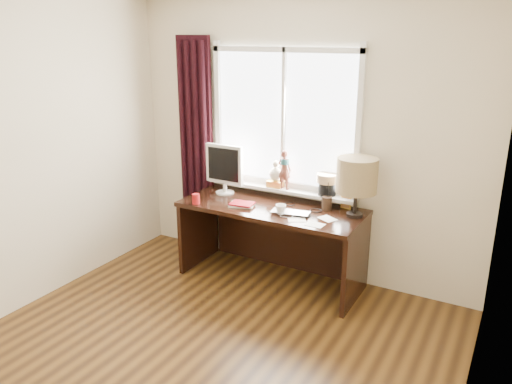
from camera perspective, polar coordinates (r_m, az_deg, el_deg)
The scene contains 16 objects.
floor at distance 3.68m, azimuth -9.43°, elevation -20.55°, with size 3.50×4.00×0.00m, color brown.
wall_back at distance 4.71m, azimuth 5.00°, elevation 5.82°, with size 3.50×2.60×0.00m, color beige.
wall_right at distance 2.42m, azimuth 23.74°, elevation -7.42°, with size 4.00×2.60×0.00m, color beige.
laptop at distance 4.38m, azimuth 4.01°, elevation -2.38°, with size 0.34×0.22×0.03m, color silver.
mug at distance 4.37m, azimuth 2.85°, elevation -1.97°, with size 0.09×0.09×0.09m, color white.
red_cup at distance 4.66m, azimuth -6.87°, elevation -0.79°, with size 0.07×0.07×0.09m, color #9F1314.
window at distance 4.73m, azimuth 3.13°, elevation 5.97°, with size 1.52×0.20×1.40m.
curtain at distance 5.23m, azimuth -6.90°, elevation 4.87°, with size 0.38×0.09×2.25m.
desk at distance 4.75m, azimuth 2.28°, elevation -4.07°, with size 1.70×0.70×0.75m.
monitor at distance 4.87m, azimuth -3.63°, elevation 2.96°, with size 0.40×0.18×0.49m.
notebook_stack at distance 4.58m, azimuth -1.62°, elevation -1.42°, with size 0.26×0.22×0.03m.
brush_holder at distance 4.52m, azimuth 8.09°, elevation -1.26°, with size 0.09×0.09×0.25m.
icon_frame at distance 4.57m, azimuth 10.25°, elevation -1.10°, with size 0.10×0.04×0.13m.
table_lamp at distance 4.30m, azimuth 11.46°, elevation 1.81°, with size 0.35×0.35×0.52m.
loose_papers at distance 4.24m, azimuth 6.54°, elevation -3.31°, with size 0.40×0.32×0.00m.
desk_cables at distance 4.46m, azimuth 5.48°, elevation -2.16°, with size 0.42×0.36×0.01m.
Camera 1 is at (1.88, -2.21, 2.26)m, focal length 35.00 mm.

